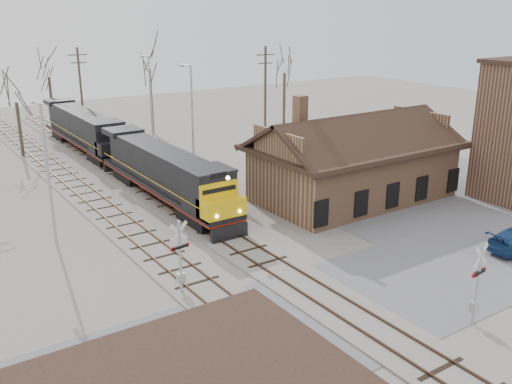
% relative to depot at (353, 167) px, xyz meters
% --- Properties ---
extents(ground, '(140.00, 140.00, 0.00)m').
position_rel_depot_xyz_m(ground, '(-11.99, -12.00, -2.41)').
color(ground, gray).
rests_on(ground, ground).
extents(road, '(60.00, 9.00, 0.03)m').
position_rel_depot_xyz_m(road, '(-11.99, -12.00, -2.39)').
color(road, slate).
rests_on(road, ground).
extents(parking_lot, '(22.00, 26.00, 0.03)m').
position_rel_depot_xyz_m(parking_lot, '(6.01, -8.00, -2.39)').
color(parking_lot, slate).
rests_on(parking_lot, ground).
extents(track_main, '(3.40, 90.00, 0.24)m').
position_rel_depot_xyz_m(track_main, '(-11.99, 3.00, -2.34)').
color(track_main, gray).
rests_on(track_main, ground).
extents(track_siding, '(3.40, 90.00, 0.24)m').
position_rel_depot_xyz_m(track_siding, '(-16.49, 3.00, -2.34)').
color(track_siding, gray).
rests_on(track_siding, ground).
extents(depot, '(15.20, 9.31, 7.90)m').
position_rel_depot_xyz_m(depot, '(0.00, 0.00, 0.00)').
color(depot, '#9F7152').
rests_on(depot, ground).
extents(locomotive_lead, '(2.76, 18.52, 4.11)m').
position_rel_depot_xyz_m(locomotive_lead, '(-11.99, 6.82, -0.25)').
color(locomotive_lead, black).
rests_on(locomotive_lead, ground).
extents(locomotive_trailing, '(2.76, 18.52, 3.89)m').
position_rel_depot_xyz_m(locomotive_trailing, '(-11.99, 25.62, -0.25)').
color(locomotive_trailing, black).
rests_on(locomotive_trailing, ground).
extents(crossbuck_near, '(1.15, 0.30, 4.02)m').
position_rel_depot_xyz_m(crossbuck_near, '(-7.89, -16.46, -0.52)').
color(crossbuck_near, '#A5A8AD').
rests_on(crossbuck_near, ground).
extents(crossbuck_far, '(1.13, 0.30, 3.95)m').
position_rel_depot_xyz_m(crossbuck_far, '(-17.61, -6.42, -0.55)').
color(crossbuck_far, '#A5A8AD').
rests_on(crossbuck_far, ground).
extents(streetlight_a, '(0.25, 2.04, 8.62)m').
position_rel_depot_xyz_m(streetlight_a, '(-21.04, 4.05, 2.43)').
color(streetlight_a, '#A5A8AD').
rests_on(streetlight_a, ground).
extents(streetlight_b, '(0.25, 2.04, 9.23)m').
position_rel_depot_xyz_m(streetlight_b, '(-6.64, 12.98, 2.75)').
color(streetlight_b, '#A5A8AD').
rests_on(streetlight_b, ground).
extents(streetlight_c, '(0.25, 2.04, 9.05)m').
position_rel_depot_xyz_m(streetlight_c, '(-4.82, 25.71, 2.66)').
color(streetlight_c, '#A5A8AD').
rests_on(streetlight_c, ground).
extents(utility_pole_b, '(2.00, 0.24, 9.77)m').
position_rel_depot_xyz_m(utility_pole_b, '(-10.20, 31.51, 2.70)').
color(utility_pole_b, '#382D23').
rests_on(utility_pole_b, ground).
extents(utility_pole_c, '(2.00, 0.24, 10.27)m').
position_rel_depot_xyz_m(utility_pole_c, '(2.76, 15.52, 2.96)').
color(utility_pole_c, '#382D23').
rests_on(utility_pole_c, ground).
extents(tree_b, '(3.51, 3.51, 8.61)m').
position_rel_depot_xyz_m(tree_b, '(-17.83, 26.69, 3.71)').
color(tree_b, '#382D23').
rests_on(tree_b, ground).
extents(tree_c, '(4.15, 4.15, 10.16)m').
position_rel_depot_xyz_m(tree_c, '(-11.93, 37.36, 4.82)').
color(tree_c, '#382D23').
rests_on(tree_c, ground).
extents(tree_d, '(4.82, 4.82, 11.80)m').
position_rel_depot_xyz_m(tree_d, '(-2.90, 29.87, 6.00)').
color(tree_d, '#382D23').
rests_on(tree_d, ground).
extents(tree_e, '(4.39, 4.39, 10.75)m').
position_rel_depot_xyz_m(tree_e, '(10.73, 23.13, 5.24)').
color(tree_e, '#382D23').
rests_on(tree_e, ground).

